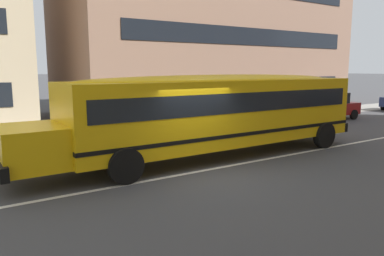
# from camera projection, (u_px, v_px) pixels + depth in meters

# --- Properties ---
(ground_plane) EXTENTS (400.00, 400.00, 0.00)m
(ground_plane) POSITION_uv_depth(u_px,v_px,m) (198.00, 172.00, 11.23)
(ground_plane) COLOR #424244
(sidewalk_far) EXTENTS (120.00, 3.00, 0.01)m
(sidewalk_far) POSITION_uv_depth(u_px,v_px,m) (104.00, 133.00, 17.82)
(sidewalk_far) COLOR gray
(sidewalk_far) RESTS_ON ground_plane
(lane_centreline) EXTENTS (110.00, 0.16, 0.01)m
(lane_centreline) POSITION_uv_depth(u_px,v_px,m) (198.00, 172.00, 11.23)
(lane_centreline) COLOR silver
(lane_centreline) RESTS_ON ground_plane
(school_bus) EXTENTS (12.87, 3.04, 2.88)m
(school_bus) POSITION_uv_depth(u_px,v_px,m) (215.00, 108.00, 12.95)
(school_bus) COLOR yellow
(school_bus) RESTS_ON ground_plane
(parked_car_red_by_entrance) EXTENTS (3.96, 2.00, 1.64)m
(parked_car_red_by_entrance) POSITION_uv_depth(u_px,v_px,m) (328.00, 106.00, 22.59)
(parked_car_red_by_entrance) COLOR maroon
(parked_car_red_by_entrance) RESTS_ON ground_plane
(apartment_block_far_centre) EXTENTS (21.30, 9.43, 13.30)m
(apartment_block_far_centre) POSITION_uv_depth(u_px,v_px,m) (208.00, 20.00, 27.61)
(apartment_block_far_centre) COLOR #93705B
(apartment_block_far_centre) RESTS_ON ground_plane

